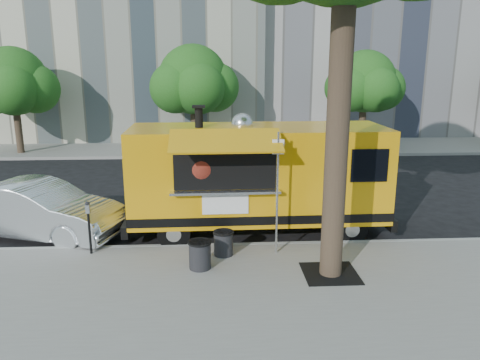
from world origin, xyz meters
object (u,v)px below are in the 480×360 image
(far_tree_c, at_px, (365,82))
(far_tree_b, at_px, (193,80))
(parking_meter, at_px, (89,221))
(sign_post, at_px, (277,186))
(sedan, at_px, (38,210))
(far_tree_a, at_px, (13,81))
(trash_bin_right, at_px, (223,242))
(trash_bin_left, at_px, (200,254))
(food_truck, at_px, (257,176))

(far_tree_c, bearing_deg, far_tree_b, 178.09)
(far_tree_b, relative_size, parking_meter, 4.12)
(far_tree_c, relative_size, sign_post, 1.74)
(sedan, bearing_deg, far_tree_b, 1.74)
(far_tree_c, height_order, sign_post, far_tree_c)
(far_tree_a, bearing_deg, sedan, -66.62)
(far_tree_a, height_order, parking_meter, far_tree_a)
(far_tree_b, height_order, sedan, far_tree_b)
(far_tree_a, bearing_deg, trash_bin_right, -53.63)
(far_tree_a, height_order, sign_post, far_tree_a)
(far_tree_a, relative_size, trash_bin_left, 8.27)
(far_tree_b, xyz_separation_m, sedan, (-3.80, -12.43, -3.05))
(far_tree_a, xyz_separation_m, parking_meter, (7.00, -13.65, -2.79))
(far_tree_a, height_order, food_truck, far_tree_a)
(far_tree_b, height_order, far_tree_c, far_tree_b)
(far_tree_c, distance_m, food_truck, 14.09)
(food_truck, bearing_deg, sign_post, -80.43)
(trash_bin_left, bearing_deg, sedan, 149.80)
(sign_post, xyz_separation_m, sedan, (-6.35, 1.82, -1.07))
(far_tree_c, relative_size, parking_meter, 3.90)
(trash_bin_left, xyz_separation_m, trash_bin_right, (0.55, 0.73, -0.02))
(sign_post, distance_m, parking_meter, 4.64)
(sedan, bearing_deg, trash_bin_left, -101.46)
(far_tree_a, bearing_deg, far_tree_b, 2.54)
(food_truck, height_order, trash_bin_left, food_truck)
(far_tree_b, height_order, food_truck, far_tree_b)
(far_tree_b, bearing_deg, far_tree_a, -177.46)
(food_truck, bearing_deg, far_tree_a, 131.88)
(far_tree_c, height_order, parking_meter, far_tree_c)
(far_tree_c, xyz_separation_m, food_truck, (-6.78, -12.19, -2.03))
(trash_bin_right, bearing_deg, far_tree_a, 126.37)
(sign_post, distance_m, trash_bin_right, 1.89)
(far_tree_a, distance_m, food_truck, 16.62)
(far_tree_a, distance_m, trash_bin_left, 17.87)
(far_tree_a, distance_m, far_tree_c, 18.00)
(parking_meter, bearing_deg, far_tree_c, 51.34)
(food_truck, distance_m, trash_bin_left, 3.21)
(sedan, bearing_deg, parking_meter, -113.26)
(parking_meter, relative_size, trash_bin_right, 2.21)
(trash_bin_right, bearing_deg, parking_meter, 175.32)
(far_tree_c, bearing_deg, sedan, -136.54)
(food_truck, bearing_deg, sedan, 178.45)
(far_tree_c, xyz_separation_m, parking_meter, (-11.00, -13.75, -2.74))
(far_tree_a, height_order, far_tree_c, far_tree_a)
(sedan, distance_m, trash_bin_right, 5.40)
(sign_post, relative_size, food_truck, 0.41)
(parking_meter, bearing_deg, sign_post, -2.52)
(food_truck, xyz_separation_m, trash_bin_right, (-0.97, -1.83, -1.21))
(far_tree_a, height_order, sedan, far_tree_a)
(far_tree_b, xyz_separation_m, trash_bin_right, (1.25, -14.32, -3.36))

